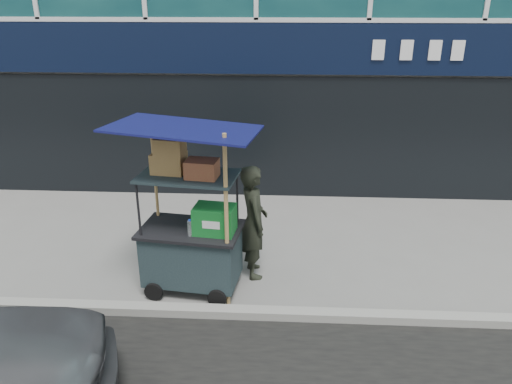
{
  "coord_description": "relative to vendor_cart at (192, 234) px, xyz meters",
  "views": [
    {
      "loc": [
        0.51,
        -5.53,
        3.93
      ],
      "look_at": [
        0.14,
        1.2,
        1.17
      ],
      "focal_mm": 35.0,
      "sensor_mm": 36.0,
      "label": 1
    }
  ],
  "objects": [
    {
      "name": "ground",
      "position": [
        0.68,
        -0.43,
        -0.85
      ],
      "size": [
        80.0,
        80.0,
        0.0
      ],
      "primitive_type": "plane",
      "color": "slate",
      "rests_on": "ground"
    },
    {
      "name": "vendor_cart",
      "position": [
        0.0,
        0.0,
        0.0
      ],
      "size": [
        1.93,
        1.48,
        2.42
      ],
      "rotation": [
        0.0,
        0.0,
        -0.13
      ],
      "color": "black",
      "rests_on": "ground"
    },
    {
      "name": "curb",
      "position": [
        0.68,
        -0.63,
        -0.79
      ],
      "size": [
        80.0,
        0.18,
        0.12
      ],
      "primitive_type": "cube",
      "color": "gray",
      "rests_on": "ground"
    },
    {
      "name": "vendor_man",
      "position": [
        0.8,
        0.44,
        -0.0
      ],
      "size": [
        0.54,
        0.7,
        1.69
      ],
      "primitive_type": "imported",
      "rotation": [
        0.0,
        0.0,
        1.82
      ],
      "color": "black",
      "rests_on": "ground"
    }
  ]
}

